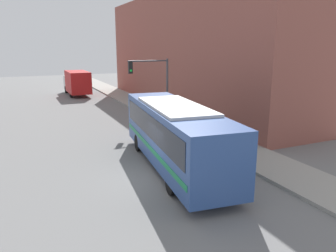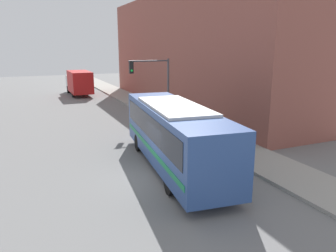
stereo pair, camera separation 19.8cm
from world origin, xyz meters
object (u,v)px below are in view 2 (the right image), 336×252
(fire_hydrant, at_px, (221,143))
(pedestrian_near_corner, at_px, (169,107))
(city_bus, at_px, (174,132))
(delivery_truck, at_px, (79,82))
(parking_meter, at_px, (174,114))
(traffic_light_pole, at_px, (154,79))

(fire_hydrant, distance_m, pedestrian_near_corner, 9.39)
(fire_hydrant, xyz_separation_m, pedestrian_near_corner, (0.84, 9.33, 0.53))
(city_bus, distance_m, delivery_truck, 27.91)
(parking_meter, bearing_deg, delivery_truck, 100.88)
(parking_meter, relative_size, pedestrian_near_corner, 0.69)
(city_bus, bearing_deg, delivery_truck, 97.09)
(parking_meter, height_order, pedestrian_near_corner, pedestrian_near_corner)
(city_bus, distance_m, traffic_light_pole, 9.86)
(parking_meter, bearing_deg, fire_hydrant, -90.00)
(pedestrian_near_corner, bearing_deg, city_bus, -112.88)
(delivery_truck, bearing_deg, parking_meter, -79.12)
(delivery_truck, height_order, pedestrian_near_corner, delivery_truck)
(pedestrian_near_corner, bearing_deg, traffic_light_pole, -143.12)
(city_bus, relative_size, pedestrian_near_corner, 6.33)
(traffic_light_pole, height_order, pedestrian_near_corner, traffic_light_pole)
(delivery_truck, height_order, traffic_light_pole, traffic_light_pole)
(city_bus, distance_m, parking_meter, 8.76)
(traffic_light_pole, xyz_separation_m, parking_meter, (1.02, -1.45, -2.59))
(fire_hydrant, distance_m, parking_meter, 6.51)
(delivery_truck, xyz_separation_m, traffic_light_pole, (2.83, -18.56, 1.91))
(city_bus, height_order, traffic_light_pole, traffic_light_pole)
(city_bus, bearing_deg, parking_meter, 71.71)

